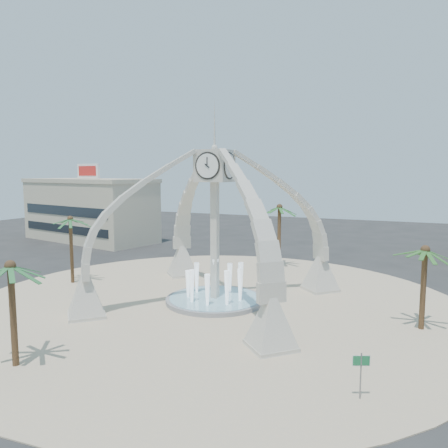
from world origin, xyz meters
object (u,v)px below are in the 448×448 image
at_px(clock_tower, 215,224).
at_px(palm_south, 10,267).
at_px(street_sign, 361,367).
at_px(palm_west, 70,220).
at_px(palm_north, 280,208).
at_px(fountain, 215,299).
at_px(palm_east, 425,251).

distance_m(clock_tower, palm_south, 15.90).
bearing_deg(street_sign, palm_west, 133.98).
bearing_deg(palm_south, palm_north, 79.27).
height_order(palm_west, street_sign, palm_west).
distance_m(fountain, palm_east, 16.16).
bearing_deg(palm_east, palm_north, 134.38).
relative_size(palm_west, palm_south, 1.09).
bearing_deg(palm_west, palm_east, 0.03).
relative_size(palm_south, street_sign, 2.77).
distance_m(clock_tower, fountain, 6.20).
bearing_deg(palm_south, street_sign, 12.78).
bearing_deg(clock_tower, fountain, 90.00).
bearing_deg(fountain, palm_west, 179.56).
xyz_separation_m(palm_east, palm_south, (-20.24, -15.22, 0.13)).
bearing_deg(clock_tower, street_sign, -41.08).
height_order(fountain, palm_east, palm_east).
height_order(palm_east, palm_west, palm_west).
xyz_separation_m(clock_tower, palm_south, (-4.91, -15.09, -0.98)).
bearing_deg(fountain, street_sign, -41.08).
bearing_deg(palm_west, palm_north, 43.03).
distance_m(palm_north, street_sign, 29.12).
xyz_separation_m(palm_north, palm_south, (-5.70, -30.08, -1.15)).
bearing_deg(clock_tower, palm_west, 179.56).
relative_size(palm_east, palm_south, 0.98).
relative_size(palm_east, palm_west, 0.90).
bearing_deg(clock_tower, palm_south, -108.03).
height_order(palm_west, palm_north, palm_north).
bearing_deg(palm_west, clock_tower, -0.44).
bearing_deg(palm_south, palm_east, 36.95).
bearing_deg(palm_north, palm_west, -136.97).
height_order(palm_east, palm_north, palm_north).
relative_size(palm_east, palm_north, 0.82).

